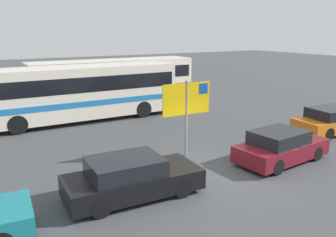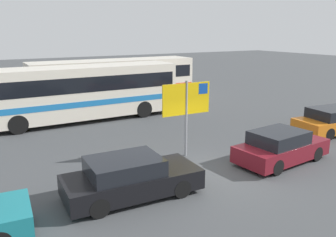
{
  "view_description": "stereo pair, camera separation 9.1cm",
  "coord_description": "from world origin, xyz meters",
  "px_view_note": "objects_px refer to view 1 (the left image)",
  "views": [
    {
      "loc": [
        -7.7,
        -9.61,
        5.18
      ],
      "look_at": [
        0.0,
        3.58,
        1.3
      ],
      "focal_mm": 37.3,
      "sensor_mm": 36.0,
      "label": 1
    },
    {
      "loc": [
        -7.62,
        -9.66,
        5.18
      ],
      "look_at": [
        0.0,
        3.58,
        1.3
      ],
      "focal_mm": 37.3,
      "sensor_mm": 36.0,
      "label": 2
    }
  ],
  "objects_px": {
    "bus_front_coach": "(79,91)",
    "bus_rear_coach": "(113,80)",
    "car_orange": "(335,120)",
    "car_maroon": "(281,147)",
    "car_black": "(131,178)",
    "ferry_sign": "(187,102)"
  },
  "relations": [
    {
      "from": "bus_front_coach",
      "to": "bus_rear_coach",
      "type": "relative_size",
      "value": 1.0
    },
    {
      "from": "bus_rear_coach",
      "to": "car_orange",
      "type": "bearing_deg",
      "value": -59.46
    },
    {
      "from": "bus_front_coach",
      "to": "car_maroon",
      "type": "height_order",
      "value": "bus_front_coach"
    },
    {
      "from": "car_black",
      "to": "car_maroon",
      "type": "relative_size",
      "value": 1.05
    },
    {
      "from": "ferry_sign",
      "to": "bus_rear_coach",
      "type": "bearing_deg",
      "value": 85.39
    },
    {
      "from": "car_orange",
      "to": "bus_front_coach",
      "type": "bearing_deg",
      "value": 144.91
    },
    {
      "from": "bus_rear_coach",
      "to": "car_orange",
      "type": "relative_size",
      "value": 2.48
    },
    {
      "from": "bus_rear_coach",
      "to": "ferry_sign",
      "type": "height_order",
      "value": "ferry_sign"
    },
    {
      "from": "bus_rear_coach",
      "to": "car_black",
      "type": "height_order",
      "value": "bus_rear_coach"
    },
    {
      "from": "bus_rear_coach",
      "to": "car_black",
      "type": "xyz_separation_m",
      "value": [
        -4.87,
        -13.65,
        -1.15
      ]
    },
    {
      "from": "car_black",
      "to": "car_orange",
      "type": "bearing_deg",
      "value": 8.73
    },
    {
      "from": "bus_rear_coach",
      "to": "car_maroon",
      "type": "xyz_separation_m",
      "value": [
        1.59,
        -13.9,
        -1.15
      ]
    },
    {
      "from": "bus_front_coach",
      "to": "car_maroon",
      "type": "distance_m",
      "value": 11.82
    },
    {
      "from": "ferry_sign",
      "to": "car_black",
      "type": "xyz_separation_m",
      "value": [
        -3.61,
        -2.28,
        -1.69
      ]
    },
    {
      "from": "bus_rear_coach",
      "to": "car_black",
      "type": "relative_size",
      "value": 2.62
    },
    {
      "from": "bus_front_coach",
      "to": "bus_rear_coach",
      "type": "height_order",
      "value": "same"
    },
    {
      "from": "car_maroon",
      "to": "bus_rear_coach",
      "type": "bearing_deg",
      "value": 91.39
    },
    {
      "from": "car_black",
      "to": "bus_rear_coach",
      "type": "bearing_deg",
      "value": 72.9
    },
    {
      "from": "ferry_sign",
      "to": "car_orange",
      "type": "relative_size",
      "value": 0.69
    },
    {
      "from": "car_black",
      "to": "car_maroon",
      "type": "distance_m",
      "value": 6.47
    },
    {
      "from": "bus_rear_coach",
      "to": "ferry_sign",
      "type": "xyz_separation_m",
      "value": [
        -1.26,
        -11.37,
        0.54
      ]
    },
    {
      "from": "ferry_sign",
      "to": "car_maroon",
      "type": "bearing_deg",
      "value": -39.78
    }
  ]
}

